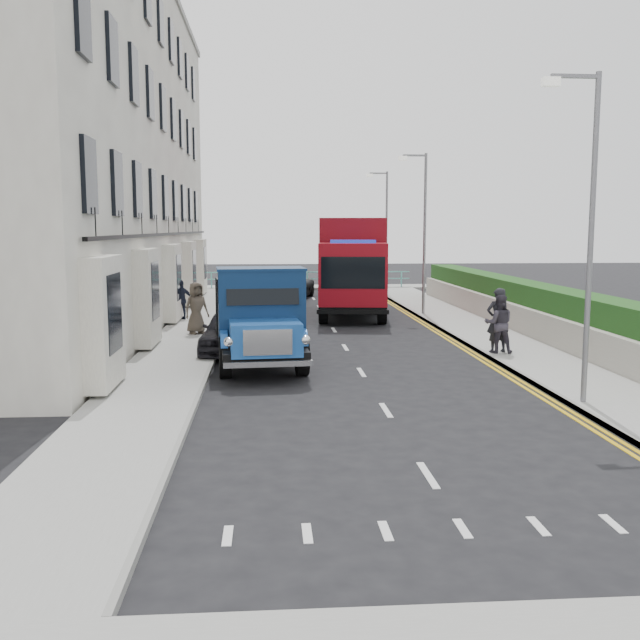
{
  "coord_description": "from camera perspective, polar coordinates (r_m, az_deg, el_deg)",
  "views": [
    {
      "loc": [
        -2.46,
        -16.57,
        3.84
      ],
      "look_at": [
        -1.09,
        2.21,
        1.4
      ],
      "focal_mm": 40.0,
      "sensor_mm": 36.0,
      "label": 1
    }
  ],
  "objects": [
    {
      "name": "garden_east",
      "position": [
        27.49,
        16.46,
        0.94
      ],
      "size": [
        1.45,
        28.0,
        1.75
      ],
      "color": "#B2AD9E",
      "rests_on": "ground"
    },
    {
      "name": "seafront_car_left",
      "position": [
        38.88,
        -2.69,
        2.81
      ],
      "size": [
        3.56,
        5.79,
        1.5
      ],
      "primitive_type": "imported",
      "rotation": [
        0.0,
        0.0,
        2.93
      ],
      "color": "black",
      "rests_on": "ground"
    },
    {
      "name": "parked_car_rear",
      "position": [
        31.84,
        -5.79,
        1.55
      ],
      "size": [
        2.12,
        4.45,
        1.25
      ],
      "primitive_type": "imported",
      "rotation": [
        0.0,
        0.0,
        -0.09
      ],
      "color": "#9B9C9F",
      "rests_on": "ground"
    },
    {
      "name": "ground",
      "position": [
        17.18,
        4.2,
        -5.55
      ],
      "size": [
        120.0,
        120.0,
        0.0
      ],
      "primitive_type": "plane",
      "color": "black",
      "rests_on": "ground"
    },
    {
      "name": "pedestrian_west_far",
      "position": [
        25.48,
        -9.87,
        0.95
      ],
      "size": [
        1.07,
        0.97,
        1.83
      ],
      "primitive_type": "imported",
      "rotation": [
        0.0,
        0.0,
        0.56
      ],
      "color": "#443B31",
      "rests_on": "pavement_west"
    },
    {
      "name": "sea_plane",
      "position": [
        76.7,
        -2.33,
        4.5
      ],
      "size": [
        120.0,
        120.0,
        0.0
      ],
      "primitive_type": "plane",
      "color": "slate",
      "rests_on": "ground"
    },
    {
      "name": "red_lorry",
      "position": [
        31.73,
        2.63,
        4.53
      ],
      "size": [
        3.66,
        8.37,
        4.25
      ],
      "rotation": [
        0.0,
        0.0,
        -0.12
      ],
      "color": "black",
      "rests_on": "ground"
    },
    {
      "name": "pedestrian_east_far",
      "position": [
        21.92,
        14.12,
        -0.28
      ],
      "size": [
        0.96,
        0.8,
        1.77
      ],
      "primitive_type": "imported",
      "rotation": [
        0.0,
        0.0,
        2.97
      ],
      "color": "#35303B",
      "rests_on": "pavement_east"
    },
    {
      "name": "bedford_lorry",
      "position": [
        19.35,
        -4.77,
        -0.29
      ],
      "size": [
        2.75,
        5.96,
        2.74
      ],
      "rotation": [
        0.0,
        0.0,
        0.08
      ],
      "color": "black",
      "rests_on": "ground"
    },
    {
      "name": "lamp_mid",
      "position": [
        31.28,
        8.16,
        7.6
      ],
      "size": [
        1.23,
        0.18,
        7.0
      ],
      "color": "slate",
      "rests_on": "ground"
    },
    {
      "name": "pedestrian_east_near",
      "position": [
        22.01,
        14.04,
        -0.01
      ],
      "size": [
        0.75,
        0.53,
        1.94
      ],
      "primitive_type": "imported",
      "rotation": [
        0.0,
        0.0,
        3.23
      ],
      "color": "black",
      "rests_on": "pavement_east"
    },
    {
      "name": "parked_car_front",
      "position": [
        22.22,
        -7.06,
        -0.83
      ],
      "size": [
        2.03,
        4.18,
        1.37
      ],
      "primitive_type": "imported",
      "rotation": [
        0.0,
        0.0,
        -0.1
      ],
      "color": "black",
      "rests_on": "ground"
    },
    {
      "name": "parked_car_mid",
      "position": [
        24.46,
        -4.46,
        0.15
      ],
      "size": [
        2.0,
        4.79,
        1.54
      ],
      "primitive_type": "imported",
      "rotation": [
        0.0,
        0.0,
        0.08
      ],
      "color": "#588BBE",
      "rests_on": "ground"
    },
    {
      "name": "seafront_car_right",
      "position": [
        42.43,
        1.3,
        3.28
      ],
      "size": [
        2.01,
        4.77,
        1.61
      ],
      "primitive_type": "imported",
      "rotation": [
        0.0,
        0.0,
        -0.02
      ],
      "color": "#B8B7BC",
      "rests_on": "ground"
    },
    {
      "name": "pavement_west",
      "position": [
        25.99,
        -10.17,
        -1.1
      ],
      "size": [
        2.4,
        38.0,
        0.12
      ],
      "primitive_type": "cube",
      "color": "gray",
      "rests_on": "ground"
    },
    {
      "name": "seafront_railing",
      "position": [
        44.95,
        -1.02,
        3.22
      ],
      "size": [
        13.0,
        0.08,
        1.11
      ],
      "color": "#59B2A5",
      "rests_on": "ground"
    },
    {
      "name": "pedestrian_west_near",
      "position": [
        29.58,
        -11.02,
        1.6
      ],
      "size": [
        1.01,
        0.87,
        1.62
      ],
      "primitive_type": "imported",
      "rotation": [
        0.0,
        0.0,
        3.75
      ],
      "color": "black",
      "rests_on": "pavement_west"
    },
    {
      "name": "promenade",
      "position": [
        45.79,
        -1.07,
        2.65
      ],
      "size": [
        30.0,
        2.5,
        0.12
      ],
      "primitive_type": "cube",
      "color": "gray",
      "rests_on": "ground"
    },
    {
      "name": "terrace_west",
      "position": [
        30.57,
        -17.88,
        13.28
      ],
      "size": [
        6.31,
        30.2,
        14.25
      ],
      "color": "white",
      "rests_on": "ground"
    },
    {
      "name": "lamp_far",
      "position": [
        41.11,
        5.17,
        7.57
      ],
      "size": [
        1.23,
        0.18,
        7.0
      ],
      "color": "slate",
      "rests_on": "ground"
    },
    {
      "name": "lamp_near",
      "position": [
        16.01,
        20.52,
        7.49
      ],
      "size": [
        1.23,
        0.18,
        7.0
      ],
      "color": "slate",
      "rests_on": "ground"
    },
    {
      "name": "pavement_east",
      "position": [
        26.98,
        12.59,
        -0.85
      ],
      "size": [
        2.6,
        38.0,
        0.12
      ],
      "primitive_type": "cube",
      "color": "gray",
      "rests_on": "ground"
    }
  ]
}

